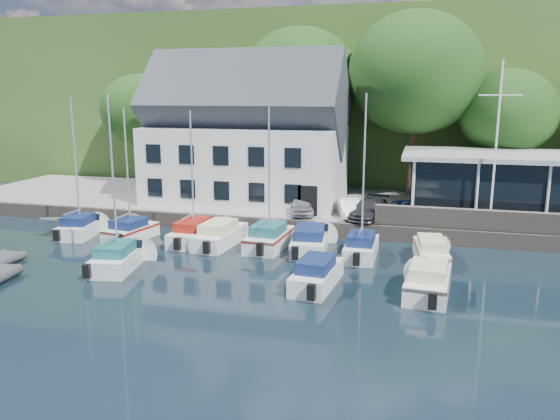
# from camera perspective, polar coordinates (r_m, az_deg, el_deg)

# --- Properties ---
(ground) EXTENTS (180.00, 180.00, 0.00)m
(ground) POSITION_cam_1_polar(r_m,az_deg,el_deg) (24.40, 0.22, -9.37)
(ground) COLOR black
(ground) RESTS_ON ground
(quay) EXTENTS (60.00, 13.00, 1.00)m
(quay) POSITION_cam_1_polar(r_m,az_deg,el_deg) (40.76, 6.39, 0.12)
(quay) COLOR gray
(quay) RESTS_ON ground
(quay_face) EXTENTS (60.00, 0.30, 1.00)m
(quay_face) POSITION_cam_1_polar(r_m,az_deg,el_deg) (34.51, 4.80, -2.06)
(quay_face) COLOR #5F564C
(quay_face) RESTS_ON ground
(hillside) EXTENTS (160.00, 75.00, 16.00)m
(hillside) POSITION_cam_1_polar(r_m,az_deg,el_deg) (84.17, 11.07, 11.30)
(hillside) COLOR #294B1C
(hillside) RESTS_ON ground
(field_patch) EXTENTS (50.00, 30.00, 0.30)m
(field_patch) POSITION_cam_1_polar(r_m,az_deg,el_deg) (92.28, 16.80, 16.15)
(field_patch) COLOR #5F6633
(field_patch) RESTS_ON hillside
(harbor_building) EXTENTS (14.40, 8.20, 8.70)m
(harbor_building) POSITION_cam_1_polar(r_m,az_deg,el_deg) (40.67, -3.53, 7.06)
(harbor_building) COLOR silver
(harbor_building) RESTS_ON quay
(club_pavilion) EXTENTS (13.20, 7.20, 4.10)m
(club_pavilion) POSITION_cam_1_polar(r_m,az_deg,el_deg) (38.79, 22.44, 2.49)
(club_pavilion) COLOR black
(club_pavilion) RESTS_ON quay
(seawall) EXTENTS (18.00, 0.50, 1.20)m
(seawall) POSITION_cam_1_polar(r_m,az_deg,el_deg) (34.75, 24.84, -1.20)
(seawall) COLOR #5F564C
(seawall) RESTS_ON quay
(gangway) EXTENTS (1.20, 6.00, 1.40)m
(gangway) POSITION_cam_1_polar(r_m,az_deg,el_deg) (39.13, -20.32, -1.83)
(gangway) COLOR silver
(gangway) RESTS_ON ground
(car_silver) EXTENTS (2.50, 3.97, 1.26)m
(car_silver) POSITION_cam_1_polar(r_m,az_deg,el_deg) (36.46, 2.19, 0.57)
(car_silver) COLOR #A4A3A8
(car_silver) RESTS_ON quay
(car_white) EXTENTS (2.23, 3.84, 1.20)m
(car_white) POSITION_cam_1_polar(r_m,az_deg,el_deg) (36.05, 7.22, 0.29)
(car_white) COLOR white
(car_white) RESTS_ON quay
(car_dgrey) EXTENTS (2.64, 4.53, 1.23)m
(car_dgrey) POSITION_cam_1_polar(r_m,az_deg,el_deg) (35.67, 9.25, 0.13)
(car_dgrey) COLOR #2B2A2F
(car_dgrey) RESTS_ON quay
(car_blue) EXTENTS (2.18, 3.72, 1.19)m
(car_blue) POSITION_cam_1_polar(r_m,az_deg,el_deg) (36.14, 13.42, 0.08)
(car_blue) COLOR #2D4B8A
(car_blue) RESTS_ON quay
(flagpole) EXTENTS (2.34, 0.20, 9.76)m
(flagpole) POSITION_cam_1_polar(r_m,az_deg,el_deg) (34.27, 21.64, 6.17)
(flagpole) COLOR silver
(flagpole) RESTS_ON quay
(tree_0) EXTENTS (7.02, 7.02, 9.60)m
(tree_0) POSITION_cam_1_polar(r_m,az_deg,el_deg) (51.00, -14.27, 8.25)
(tree_0) COLOR #173610
(tree_0) RESTS_ON quay
(tree_1) EXTENTS (7.77, 7.77, 10.61)m
(tree_1) POSITION_cam_1_polar(r_m,az_deg,el_deg) (47.72, -6.80, 8.90)
(tree_1) COLOR #173610
(tree_1) RESTS_ON quay
(tree_2) EXTENTS (9.64, 9.64, 13.17)m
(tree_2) POSITION_cam_1_polar(r_m,az_deg,el_deg) (45.53, 2.05, 10.44)
(tree_2) COLOR #173610
(tree_2) RESTS_ON quay
(tree_3) EXTENTS (10.25, 10.25, 14.01)m
(tree_3) POSITION_cam_1_polar(r_m,az_deg,el_deg) (43.57, 13.79, 10.58)
(tree_3) COLOR #173610
(tree_3) RESTS_ON quay
(tree_4) EXTENTS (7.09, 7.09, 9.69)m
(tree_4) POSITION_cam_1_polar(r_m,az_deg,el_deg) (43.90, 22.54, 7.19)
(tree_4) COLOR #173610
(tree_4) RESTS_ON quay
(boat_r1_0) EXTENTS (2.74, 5.38, 8.51)m
(boat_r1_0) POSITION_cam_1_polar(r_m,az_deg,el_deg) (36.30, -20.55, 3.95)
(boat_r1_0) COLOR silver
(boat_r1_0) RESTS_ON ground
(boat_r1_1) EXTENTS (2.84, 5.30, 8.33)m
(boat_r1_1) POSITION_cam_1_polar(r_m,az_deg,el_deg) (34.47, -15.67, 3.73)
(boat_r1_1) COLOR silver
(boat_r1_1) RESTS_ON ground
(boat_r1_2) EXTENTS (1.96, 6.58, 8.77)m
(boat_r1_2) POSITION_cam_1_polar(r_m,az_deg,el_deg) (33.06, -9.18, 4.07)
(boat_r1_2) COLOR silver
(boat_r1_2) RESTS_ON ground
(boat_r1_3) EXTENTS (2.43, 6.84, 1.48)m
(boat_r1_3) POSITION_cam_1_polar(r_m,az_deg,el_deg) (32.89, -6.29, -2.38)
(boat_r1_3) COLOR silver
(boat_r1_3) RESTS_ON ground
(boat_r1_4) EXTENTS (2.41, 6.20, 9.19)m
(boat_r1_4) POSITION_cam_1_polar(r_m,az_deg,el_deg) (31.30, -1.15, 4.15)
(boat_r1_4) COLOR silver
(boat_r1_4) RESTS_ON ground
(boat_r1_5) EXTENTS (2.86, 6.93, 1.46)m
(boat_r1_5) POSITION_cam_1_polar(r_m,az_deg,el_deg) (31.57, 3.18, -2.95)
(boat_r1_5) COLOR silver
(boat_r1_5) RESTS_ON ground
(boat_r1_6) EXTENTS (1.82, 5.65, 8.52)m
(boat_r1_6) POSITION_cam_1_polar(r_m,az_deg,el_deg) (29.84, 8.72, 2.98)
(boat_r1_6) COLOR silver
(boat_r1_6) RESTS_ON ground
(boat_r1_7) EXTENTS (2.35, 6.39, 1.37)m
(boat_r1_7) POSITION_cam_1_polar(r_m,az_deg,el_deg) (30.61, 15.52, -3.97)
(boat_r1_7) COLOR silver
(boat_r1_7) RESTS_ON ground
(boat_r2_1) EXTENTS (2.95, 6.04, 8.59)m
(boat_r2_1) POSITION_cam_1_polar(r_m,az_deg,el_deg) (28.76, -17.01, 2.31)
(boat_r2_1) COLOR silver
(boat_r2_1) RESTS_ON ground
(boat_r2_3) EXTENTS (2.31, 6.12, 1.46)m
(boat_r2_3) POSITION_cam_1_polar(r_m,az_deg,el_deg) (25.85, 3.88, -6.42)
(boat_r2_3) COLOR silver
(boat_r2_3) RESTS_ON ground
(boat_r2_4) EXTENTS (2.48, 5.97, 1.50)m
(boat_r2_4) POSITION_cam_1_polar(r_m,az_deg,el_deg) (25.65, 15.21, -6.94)
(boat_r2_4) COLOR silver
(boat_r2_4) RESTS_ON ground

